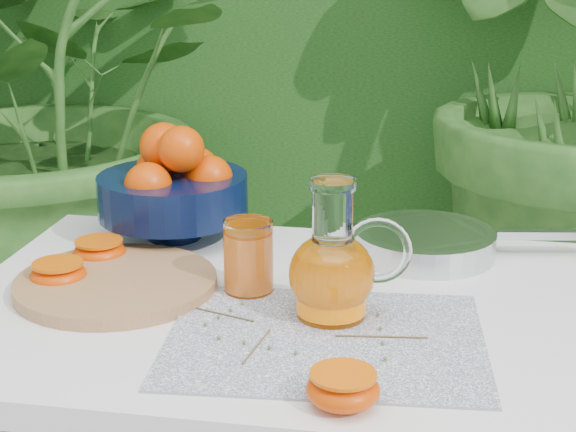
% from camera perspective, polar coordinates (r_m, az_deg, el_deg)
% --- Properties ---
extents(potted_plant_left, '(2.35, 2.35, 1.71)m').
position_cam_1_polar(potted_plant_left, '(2.68, -15.81, 8.11)').
color(potted_plant_left, '#24541C').
rests_on(potted_plant_left, ground).
extents(potted_plant_right, '(2.62, 2.62, 1.85)m').
position_cam_1_polar(potted_plant_right, '(2.56, 17.02, 9.14)').
color(potted_plant_right, '#24541C').
rests_on(potted_plant_right, ground).
extents(white_table, '(1.00, 0.70, 0.75)m').
position_cam_1_polar(white_table, '(1.37, -0.15, -8.72)').
color(white_table, white).
rests_on(white_table, ground).
extents(placemat, '(0.45, 0.37, 0.00)m').
position_cam_1_polar(placemat, '(1.22, 2.45, -7.95)').
color(placemat, '#0C1A47').
rests_on(placemat, white_table).
extents(cutting_board, '(0.38, 0.38, 0.02)m').
position_cam_1_polar(cutting_board, '(1.40, -11.05, -4.30)').
color(cutting_board, '#AC784E').
rests_on(cutting_board, white_table).
extents(fruit_bowl, '(0.35, 0.35, 0.21)m').
position_cam_1_polar(fruit_bowl, '(1.60, -7.37, 1.95)').
color(fruit_bowl, black).
rests_on(fruit_bowl, white_table).
extents(juice_pitcher, '(0.18, 0.14, 0.20)m').
position_cam_1_polar(juice_pitcher, '(1.25, 2.96, -3.52)').
color(juice_pitcher, white).
rests_on(juice_pitcher, white_table).
extents(juice_tumbler, '(0.10, 0.10, 0.11)m').
position_cam_1_polar(juice_tumbler, '(1.35, -2.57, -2.71)').
color(juice_tumbler, white).
rests_on(juice_tumbler, white_table).
extents(saute_pan, '(0.44, 0.28, 0.05)m').
position_cam_1_polar(saute_pan, '(1.53, 8.98, -1.63)').
color(saute_pan, silver).
rests_on(saute_pan, white_table).
extents(orange_halves, '(0.60, 0.51, 0.04)m').
position_cam_1_polar(orange_halves, '(1.32, -8.93, -5.14)').
color(orange_halves, '#EC3402').
rests_on(orange_halves, white_table).
extents(thyme_sprigs, '(0.34, 0.19, 0.01)m').
position_cam_1_polar(thyme_sprigs, '(1.22, 0.15, -7.47)').
color(thyme_sprigs, brown).
rests_on(thyme_sprigs, white_table).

